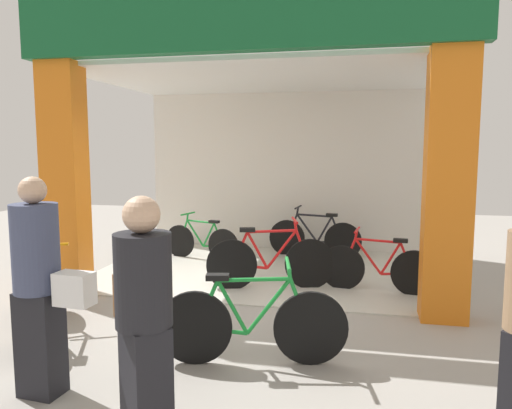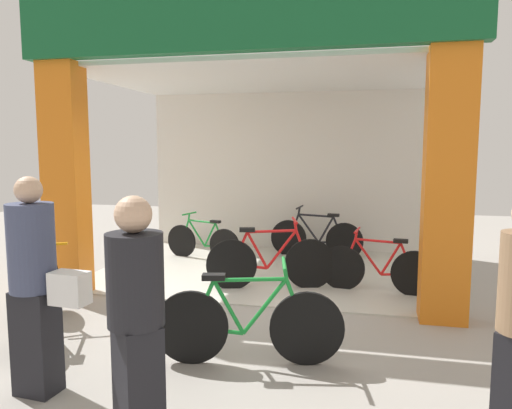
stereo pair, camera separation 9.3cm
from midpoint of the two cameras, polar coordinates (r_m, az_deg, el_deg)
name	(u,v)px [view 2 (the right image)]	position (r m, az deg, el deg)	size (l,w,h in m)	color
ground_plane	(240,306)	(6.08, -1.38, -11.79)	(18.29, 18.29, 0.00)	#9E9991
shop_facade	(268,143)	(7.43, 1.77, 7.20)	(5.35, 3.80, 3.75)	beige
bicycle_inside_0	(316,238)	(8.60, 7.39, -3.85)	(1.63, 0.45, 0.90)	black
bicycle_inside_1	(270,261)	(6.66, 2.10, -6.68)	(1.71, 0.56, 0.97)	black
bicycle_inside_2	(203,241)	(8.42, -5.93, -4.33)	(1.42, 0.47, 0.80)	black
bicycle_inside_3	(378,268)	(6.70, 14.49, -7.24)	(1.53, 0.42, 0.85)	black
bicycle_parked_0	(43,299)	(5.61, -23.26, -10.13)	(0.72, 1.50, 0.89)	black
bicycle_parked_1	(248,324)	(4.45, -0.30, -13.78)	(1.67, 0.48, 0.93)	black
pedestrian_0	(136,320)	(3.21, -13.09, -13.05)	(0.59, 0.58, 1.64)	black
pedestrian_1	(36,284)	(4.14, -23.76, -8.46)	(0.67, 0.38, 1.72)	black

